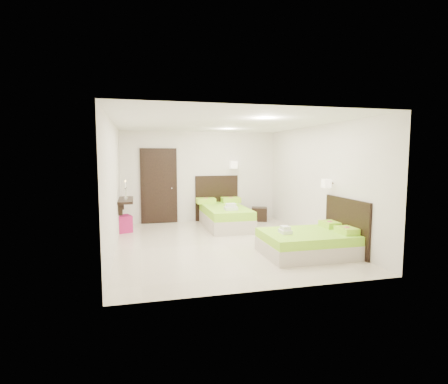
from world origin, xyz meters
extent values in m
plane|color=beige|center=(0.00, 0.00, 0.00)|extent=(5.50, 5.50, 0.00)
cube|color=#BFB5A3|center=(0.48, 1.69, 0.17)|extent=(1.06, 2.12, 0.34)
cube|color=#80D221|center=(0.48, 1.69, 0.45)|extent=(1.05, 2.10, 0.21)
cube|color=black|center=(0.48, 2.72, 0.66)|extent=(1.27, 0.05, 1.33)
cube|color=#AAE92A|center=(0.11, 2.48, 0.63)|extent=(0.53, 0.36, 0.15)
cylinder|color=#DE3471|center=(0.11, 2.48, 0.70)|extent=(0.13, 0.13, 0.00)
cube|color=#AAE92A|center=(0.85, 2.48, 0.63)|extent=(0.53, 0.36, 0.15)
cylinder|color=#DE3471|center=(0.85, 2.48, 0.70)|extent=(0.13, 0.13, 0.00)
cube|color=silver|center=(0.48, 1.10, 0.59)|extent=(0.32, 0.23, 0.08)
cube|color=silver|center=(0.48, 1.10, 0.68)|extent=(0.24, 0.18, 0.08)
cube|color=beige|center=(0.95, 2.57, 1.65)|extent=(0.19, 0.19, 0.21)
cylinder|color=#2D2116|center=(0.95, 2.65, 1.65)|extent=(0.03, 0.16, 0.03)
cube|color=#BFB5A3|center=(1.39, -1.24, 0.14)|extent=(1.72, 1.29, 0.28)
cube|color=#80D221|center=(1.39, -1.24, 0.36)|extent=(1.71, 1.28, 0.17)
cube|color=black|center=(2.22, -1.24, 0.54)|extent=(0.05, 1.46, 1.08)
cube|color=#AAE92A|center=(2.03, -1.54, 0.51)|extent=(0.29, 0.43, 0.12)
cylinder|color=#DE3471|center=(2.03, -1.54, 0.57)|extent=(0.10, 0.10, 0.00)
cube|color=#AAE92A|center=(2.03, -0.94, 0.51)|extent=(0.29, 0.43, 0.12)
cylinder|color=#DE3471|center=(2.03, -0.94, 0.57)|extent=(0.10, 0.10, 0.00)
cube|color=silver|center=(0.92, -1.24, 0.48)|extent=(0.19, 0.26, 0.07)
cube|color=silver|center=(0.92, -1.24, 0.55)|extent=(0.14, 0.19, 0.07)
cube|color=beige|center=(2.07, -0.70, 1.33)|extent=(0.16, 0.16, 0.17)
cylinder|color=#2D2116|center=(2.15, -0.70, 1.33)|extent=(0.16, 0.03, 0.03)
cube|color=black|center=(1.68, 2.33, 0.20)|extent=(0.55, 0.52, 0.39)
cube|color=#9E1551|center=(-2.19, 1.72, 0.21)|extent=(0.53, 0.53, 0.42)
cube|color=black|center=(-1.20, 2.71, 1.05)|extent=(1.02, 0.06, 2.14)
cube|color=black|center=(-1.20, 2.67, 1.05)|extent=(0.88, 0.04, 2.06)
cylinder|color=silver|center=(-0.85, 2.64, 1.00)|extent=(0.03, 0.10, 0.03)
cube|color=black|center=(-2.08, 1.60, 0.82)|extent=(0.35, 1.20, 0.06)
cube|color=black|center=(-2.19, 1.15, 0.67)|extent=(0.10, 0.04, 0.30)
cube|color=black|center=(-2.19, 2.05, 0.67)|extent=(0.10, 0.04, 0.30)
cylinder|color=silver|center=(-2.08, 1.45, 0.86)|extent=(0.10, 0.10, 0.02)
cylinder|color=silver|center=(-2.08, 1.45, 0.98)|extent=(0.02, 0.02, 0.22)
cone|color=silver|center=(-2.08, 1.45, 1.11)|extent=(0.07, 0.07, 0.04)
cylinder|color=white|center=(-2.08, 1.45, 1.20)|extent=(0.02, 0.02, 0.15)
sphere|color=#FFB23F|center=(-2.08, 1.45, 1.29)|extent=(0.02, 0.02, 0.02)
cylinder|color=silver|center=(-2.08, 1.75, 0.86)|extent=(0.10, 0.10, 0.02)
cylinder|color=silver|center=(-2.08, 1.75, 0.98)|extent=(0.02, 0.02, 0.22)
cone|color=silver|center=(-2.08, 1.75, 1.11)|extent=(0.07, 0.07, 0.04)
cylinder|color=white|center=(-2.08, 1.75, 1.20)|extent=(0.02, 0.02, 0.15)
sphere|color=#FFB23F|center=(-2.08, 1.75, 1.29)|extent=(0.02, 0.02, 0.02)
camera|label=1|loc=(-1.78, -7.27, 1.92)|focal=28.00mm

